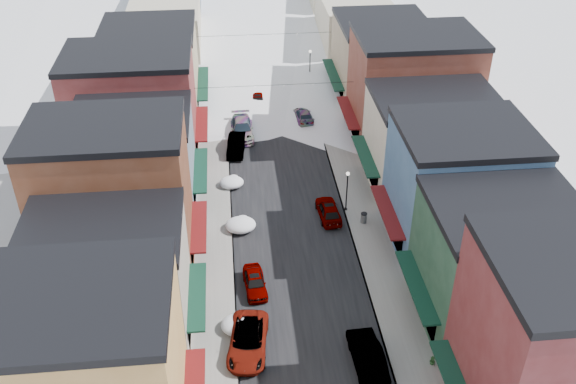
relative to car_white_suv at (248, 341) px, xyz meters
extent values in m
cube|color=black|center=(4.30, 49.66, -0.76)|extent=(10.00, 160.00, 0.01)
cube|color=gray|center=(-2.30, 49.66, -0.69)|extent=(3.20, 160.00, 0.15)
cube|color=gray|center=(10.90, 49.66, -0.69)|extent=(3.20, 160.00, 0.15)
cube|color=slate|center=(-0.75, 49.66, -0.69)|extent=(0.10, 160.00, 0.15)
cube|color=slate|center=(9.35, 49.66, -0.69)|extent=(0.10, 160.00, 0.15)
cube|color=#D99C50|center=(-8.90, -6.34, 4.73)|extent=(10.00, 8.50, 11.00)
cube|color=black|center=(-8.90, -6.34, 10.48)|extent=(10.20, 8.70, 0.50)
cube|color=#B5A592|center=(-8.90, 2.16, 3.73)|extent=(10.00, 8.00, 9.00)
cube|color=black|center=(-8.90, 2.16, 8.48)|extent=(10.20, 8.20, 0.50)
cube|color=#0E3323|center=(-3.30, 2.16, 2.43)|extent=(1.20, 6.80, 0.15)
cube|color=brown|center=(-9.40, 10.16, 5.23)|extent=(11.00, 8.00, 12.00)
cube|color=black|center=(-9.40, 10.16, 11.48)|extent=(11.20, 8.20, 0.50)
cube|color=#601011|center=(-3.30, 10.16, 2.43)|extent=(1.20, 6.80, 0.15)
cube|color=slate|center=(-8.90, 18.66, 3.48)|extent=(10.00, 9.00, 8.50)
cube|color=black|center=(-8.90, 18.66, 7.98)|extent=(10.20, 9.20, 0.50)
cube|color=#0E3323|center=(-3.30, 18.66, 2.43)|extent=(1.20, 7.65, 0.15)
cube|color=maroon|center=(-9.90, 27.66, 4.48)|extent=(12.00, 9.00, 10.50)
cube|color=black|center=(-9.90, 27.66, 9.98)|extent=(12.20, 9.20, 0.50)
cube|color=#601011|center=(-3.30, 27.66, 2.43)|extent=(1.20, 7.65, 0.15)
cube|color=tan|center=(-8.90, 37.66, 3.98)|extent=(10.00, 11.00, 9.50)
cube|color=black|center=(-8.90, 37.66, 8.98)|extent=(10.20, 11.20, 0.50)
cube|color=#0E3323|center=(-3.30, 37.66, 2.43)|extent=(1.20, 9.35, 0.15)
cube|color=maroon|center=(18.00, -7.34, 5.23)|extent=(11.00, 9.00, 12.00)
cube|color=#20442E|center=(17.50, 1.66, 3.73)|extent=(10.00, 9.00, 9.00)
cube|color=black|center=(17.50, 1.66, 8.48)|extent=(10.20, 9.20, 0.50)
cube|color=#0E3323|center=(11.90, 1.66, 2.43)|extent=(1.20, 7.65, 0.15)
cube|color=#3B5F86|center=(17.50, 10.66, 4.23)|extent=(10.00, 9.00, 10.00)
cube|color=black|center=(17.50, 10.66, 9.48)|extent=(10.20, 9.20, 0.50)
cube|color=#601011|center=(11.90, 10.66, 2.43)|extent=(1.20, 7.65, 0.15)
cube|color=beige|center=(18.00, 19.66, 3.48)|extent=(11.00, 9.00, 8.50)
cube|color=black|center=(18.00, 19.66, 7.98)|extent=(11.20, 9.20, 0.50)
cube|color=#0E3323|center=(11.90, 19.66, 2.43)|extent=(1.20, 7.65, 0.15)
cube|color=maroon|center=(18.50, 28.66, 4.73)|extent=(12.00, 9.00, 11.00)
cube|color=black|center=(18.50, 28.66, 10.48)|extent=(12.20, 9.20, 0.50)
cube|color=#601011|center=(11.90, 28.66, 2.43)|extent=(1.20, 7.65, 0.15)
cube|color=#937D60|center=(17.50, 38.66, 3.73)|extent=(10.00, 11.00, 9.00)
cube|color=black|center=(17.50, 38.66, 8.48)|extent=(10.20, 11.20, 0.50)
cube|color=#0E3323|center=(11.90, 38.66, 2.43)|extent=(1.20, 9.35, 0.15)
cube|color=gray|center=(-8.20, 51.66, 3.23)|extent=(9.00, 13.00, 8.00)
cube|color=gray|center=(16.80, 51.66, 3.23)|extent=(9.00, 13.00, 8.00)
cube|color=gray|center=(-8.20, 65.66, 3.23)|extent=(9.00, 13.00, 8.00)
cylinder|color=black|center=(4.30, 29.66, 5.43)|extent=(16.40, 0.04, 0.04)
cylinder|color=black|center=(4.30, 44.66, 5.43)|extent=(16.40, 0.04, 0.04)
imported|color=silver|center=(0.00, 0.00, 0.00)|extent=(3.26, 5.83, 1.54)
imported|color=gray|center=(0.80, 6.01, -0.09)|extent=(1.94, 4.10, 1.35)
imported|color=black|center=(0.06, 27.23, 0.02)|extent=(2.20, 4.97, 1.58)
imported|color=gray|center=(0.80, 30.65, 0.07)|extent=(2.46, 5.84, 1.68)
imported|color=black|center=(7.80, -2.21, 0.08)|extent=(2.04, 5.26, 1.71)
imported|color=#92959A|center=(7.80, 14.76, -0.01)|extent=(2.04, 4.55, 1.52)
imported|color=black|center=(7.80, 33.44, -0.11)|extent=(2.19, 4.68, 1.32)
imported|color=#AFB3B8|center=(2.91, 37.67, -0.04)|extent=(1.86, 4.34, 1.46)
imported|color=silver|center=(6.50, 50.02, 0.01)|extent=(2.67, 5.63, 1.55)
cylinder|color=slate|center=(10.70, 13.47, -0.17)|extent=(0.52, 0.52, 0.90)
cylinder|color=black|center=(10.70, 13.47, 0.30)|extent=(0.56, 0.56, 0.06)
cylinder|color=black|center=(9.50, 15.56, -0.57)|extent=(0.27, 0.27, 0.09)
cylinder|color=black|center=(9.50, 15.56, 1.20)|extent=(0.11, 0.11, 3.64)
sphere|color=white|center=(9.50, 15.56, 3.15)|extent=(0.33, 0.33, 0.33)
cylinder|color=black|center=(9.74, 43.09, -0.57)|extent=(0.31, 0.31, 0.10)
cylinder|color=black|center=(9.74, 43.09, 1.44)|extent=(0.12, 0.12, 4.12)
sphere|color=white|center=(9.74, 43.09, 3.66)|extent=(0.37, 0.37, 0.37)
imported|color=#2A5526|center=(12.10, -2.69, -0.30)|extent=(0.41, 0.41, 0.64)
ellipsoid|color=white|center=(-0.58, 1.81, -0.23)|extent=(2.53, 2.14, 1.07)
ellipsoid|color=white|center=(-0.38, 3.01, -0.50)|extent=(1.08, 0.97, 0.54)
ellipsoid|color=white|center=(0.00, 13.59, -0.21)|extent=(2.63, 2.22, 1.11)
ellipsoid|color=white|center=(0.20, 14.79, -0.49)|extent=(1.12, 1.01, 0.56)
ellipsoid|color=white|center=(-0.60, 20.54, -0.28)|extent=(2.30, 1.94, 0.97)
ellipsoid|color=white|center=(-0.40, 21.74, -0.52)|extent=(0.98, 0.88, 0.49)
camera|label=1|loc=(-0.33, -30.82, 32.51)|focal=40.00mm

